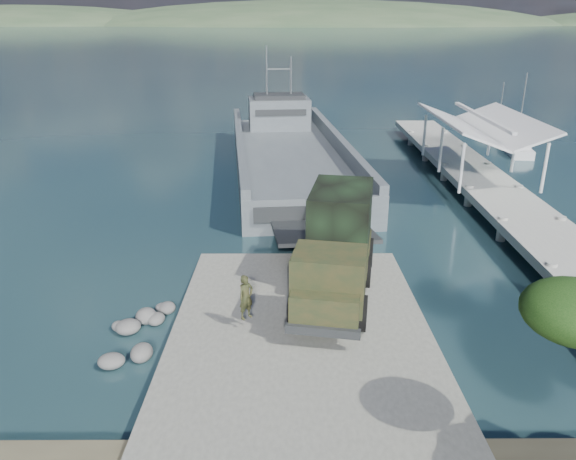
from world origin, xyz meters
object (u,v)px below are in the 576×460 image
object	(u,v)px
landing_craft	(290,161)
sailboat_far	(497,139)
soldier	(246,306)
military_truck	(337,246)
sailboat_near	(516,149)
pier	(481,171)

from	to	relation	value
landing_craft	sailboat_far	world-z (taller)	landing_craft
soldier	military_truck	bearing A→B (deg)	-2.62
military_truck	sailboat_near	distance (m)	33.28
landing_craft	sailboat_near	distance (m)	21.32
military_truck	sailboat_far	xyz separation A→B (m)	(18.44, 31.82, -2.26)
pier	landing_craft	world-z (taller)	landing_craft
pier	military_truck	world-z (taller)	pier
landing_craft	sailboat_near	size ratio (longest dim) A/B	4.64
pier	landing_craft	distance (m)	14.56
military_truck	landing_craft	bearing A→B (deg)	105.40
landing_craft	sailboat_far	xyz separation A→B (m)	(20.29, 10.24, -0.49)
pier	soldier	xyz separation A→B (m)	(-15.10, -18.70, -0.21)
military_truck	sailboat_near	world-z (taller)	sailboat_near
sailboat_near	military_truck	bearing A→B (deg)	-116.51
sailboat_near	sailboat_far	xyz separation A→B (m)	(-0.20, 4.33, -0.07)
pier	sailboat_far	bearing A→B (deg)	66.56
sailboat_near	sailboat_far	size ratio (longest dim) A/B	1.22
pier	soldier	size ratio (longest dim) A/B	24.65
landing_craft	sailboat_near	world-z (taller)	landing_craft
landing_craft	military_truck	bearing A→B (deg)	-90.75
military_truck	soldier	size ratio (longest dim) A/B	5.22
sailboat_near	sailboat_far	bearing A→B (deg)	100.24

